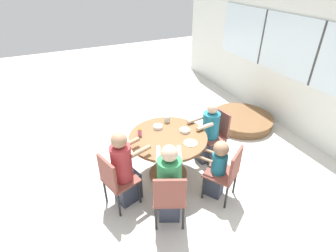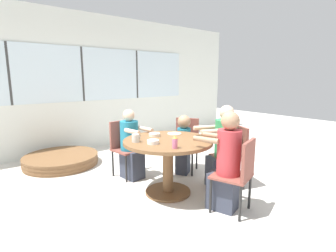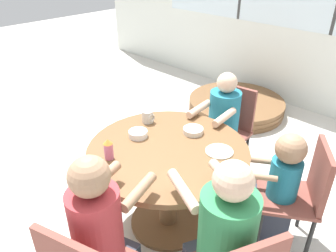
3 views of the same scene
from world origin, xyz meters
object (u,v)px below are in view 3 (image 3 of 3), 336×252
person_woman_green_shirt (103,248)px  chair_for_man_teal_shirt (230,124)px  person_man_teal_shirt (221,133)px  coffee_mug (148,117)px  bowl_cereal (193,131)px  bowl_white_shallow (138,134)px  folded_table_stack (236,105)px  sippy_cup (108,149)px  person_toddler (278,192)px  chair_for_toddler (302,190)px

person_woman_green_shirt → chair_for_man_teal_shirt: bearing=84.0°
person_woman_green_shirt → person_man_teal_shirt: size_ratio=1.10×
chair_for_man_teal_shirt → coffee_mug: chair_for_man_teal_shirt is taller
person_man_teal_shirt → bowl_cereal: (0.08, -0.50, 0.27)m
bowl_white_shallow → folded_table_stack: 2.25m
bowl_white_shallow → sippy_cup: bearing=-77.2°
bowl_cereal → person_woman_green_shirt: bearing=-76.5°
person_toddler → sippy_cup: 1.22m
chair_for_toddler → bowl_white_shallow: (-1.07, -0.56, 0.24)m
chair_for_man_teal_shirt → bowl_cereal: 0.71m
person_man_teal_shirt → person_toddler: (0.76, -0.35, -0.02)m
sippy_cup → chair_for_man_teal_shirt: bearing=86.2°
chair_for_man_teal_shirt → bowl_white_shallow: size_ratio=6.03×
person_man_teal_shirt → folded_table_stack: 1.49m
person_woman_green_shirt → sippy_cup: size_ratio=7.72×
sippy_cup → folded_table_stack: bearing=102.8°
chair_for_toddler → person_man_teal_shirt: (-0.89, 0.26, -0.03)m
chair_for_toddler → bowl_white_shallow: bearing=84.8°
chair_for_toddler → person_toddler: bearing=90.0°
bowl_white_shallow → bowl_cereal: size_ratio=0.92×
sippy_cup → bowl_white_shallow: (-0.07, 0.32, -0.05)m
person_toddler → chair_for_man_teal_shirt: bearing=23.7°
person_toddler → coffee_mug: (-1.05, -0.27, 0.32)m
chair_for_man_teal_shirt → coffee_mug: bearing=64.1°
chair_for_man_teal_shirt → bowl_cereal: size_ratio=5.56×
chair_for_toddler → sippy_cup: (-0.99, -0.88, 0.30)m
person_toddler → folded_table_stack: (-1.41, 1.62, -0.37)m
chair_for_man_teal_shirt → chair_for_toddler: size_ratio=1.00×
sippy_cup → folded_table_stack: (-0.55, 2.42, -0.71)m
person_woman_green_shirt → sippy_cup: bearing=120.8°
chair_for_man_teal_shirt → chair_for_toddler: same height
person_man_teal_shirt → person_toddler: size_ratio=1.12×
bowl_white_shallow → coffee_mug: bearing=119.2°
bowl_cereal → folded_table_stack: size_ratio=0.12×
bowl_cereal → person_man_teal_shirt: bearing=99.3°
chair_for_man_teal_shirt → coffee_mug: (-0.27, -0.78, 0.27)m
chair_for_toddler → sippy_cup: bearing=98.6°
coffee_mug → folded_table_stack: (-0.36, 1.90, -0.69)m
chair_for_toddler → coffee_mug: size_ratio=8.56×
sippy_cup → coffee_mug: bearing=109.6°
sippy_cup → bowl_cereal: 0.68m
person_man_teal_shirt → person_toddler: person_man_teal_shirt is taller
person_man_teal_shirt → bowl_white_shallow: 0.89m
person_woman_green_shirt → bowl_cereal: size_ratio=7.50×
chair_for_man_teal_shirt → chair_for_toddler: 1.00m
chair_for_man_teal_shirt → person_toddler: size_ratio=0.92×
sippy_cup → bowl_white_shallow: 0.33m
chair_for_man_teal_shirt → bowl_white_shallow: bearing=74.2°
person_man_teal_shirt → bowl_white_shallow: bearing=71.1°
person_woman_green_shirt → bowl_cereal: (-0.25, 1.04, 0.21)m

